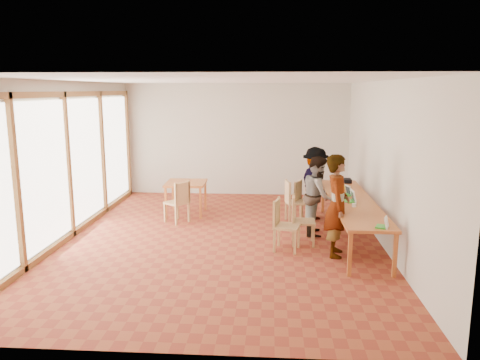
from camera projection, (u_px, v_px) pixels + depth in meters
The scene contains 25 objects.
ground at pixel (222, 239), 9.01m from camera, with size 8.00×8.00×0.00m, color brown.
wall_back at pixel (237, 140), 12.64m from camera, with size 6.00×0.10×3.00m, color beige.
wall_front at pixel (179, 221), 4.81m from camera, with size 6.00×0.10×3.00m, color beige.
wall_right at pixel (384, 164), 8.53m from camera, with size 0.10×8.00×3.00m, color beige.
window_wall at pixel (67, 161), 8.92m from camera, with size 0.10×8.00×3.00m, color white.
ceiling at pixel (220, 79), 8.44m from camera, with size 6.00×8.00×0.04m, color white.
communal_table at pixel (352, 202), 8.98m from camera, with size 0.80×4.00×0.75m.
side_table at pixel (186, 185), 10.73m from camera, with size 0.90×0.90×0.75m.
chair_near at pixel (282, 219), 8.32m from camera, with size 0.52×0.52×0.49m.
chair_mid at pixel (298, 215), 8.63m from camera, with size 0.43×0.43×0.48m.
chair_far at pixel (292, 197), 10.09m from camera, with size 0.50×0.50×0.48m.
chair_empty at pixel (302, 196), 10.27m from camera, with size 0.53×0.53×0.46m.
chair_spare at pixel (180, 198), 10.01m from camera, with size 0.59×0.59×0.48m.
person_near at pixel (337, 206), 7.98m from camera, with size 0.65×0.42×1.77m, color gray.
person_mid at pixel (318, 196), 9.21m from camera, with size 0.76×0.59×1.56m, color gray.
person_far at pixel (315, 183), 10.33m from camera, with size 1.03×0.59×1.60m, color gray.
laptop_near at pixel (384, 225), 7.17m from camera, with size 0.24×0.26×0.18m.
laptop_mid at pixel (351, 198), 8.83m from camera, with size 0.25×0.28×0.23m.
laptop_far at pixel (346, 193), 9.37m from camera, with size 0.27×0.28×0.20m.
yellow_mug at pixel (344, 187), 9.93m from camera, with size 0.11×0.11×0.09m, color yellow.
green_bottle at pixel (342, 199), 8.42m from camera, with size 0.07×0.07×0.28m, color #137A26.
clear_glass at pixel (337, 196), 9.10m from camera, with size 0.07×0.07×0.09m, color silver.
condiment_cup at pixel (354, 205), 8.45m from camera, with size 0.08×0.08×0.06m, color white.
pink_phone at pixel (345, 203), 8.74m from camera, with size 0.05×0.10×0.01m, color #EC477D.
black_pouch at pixel (348, 181), 10.64m from camera, with size 0.16×0.26×0.09m, color black.
Camera 1 is at (0.94, -8.59, 2.83)m, focal length 35.00 mm.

